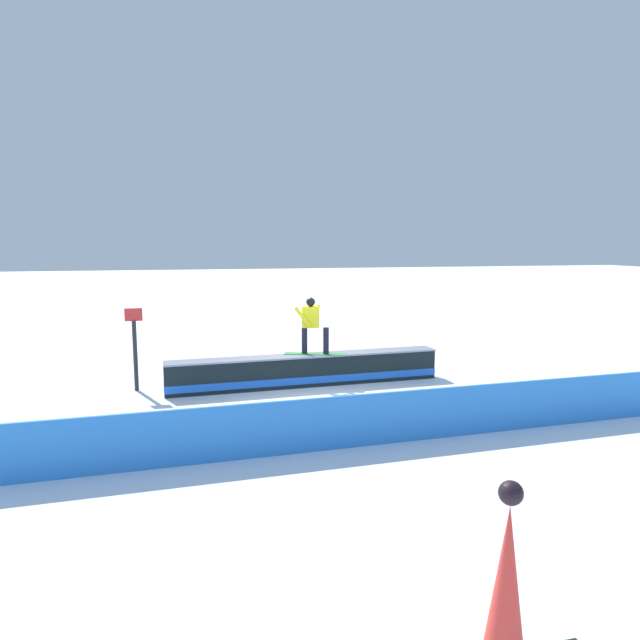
# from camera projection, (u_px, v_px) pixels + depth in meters

# --- Properties ---
(ground_plane) EXTENTS (120.00, 120.00, 0.00)m
(ground_plane) POSITION_uv_depth(u_px,v_px,m) (306.00, 385.00, 13.82)
(ground_plane) COLOR white
(grind_box) EXTENTS (6.77, 0.94, 0.77)m
(grind_box) POSITION_uv_depth(u_px,v_px,m) (306.00, 371.00, 13.77)
(grind_box) COLOR black
(grind_box) RESTS_ON ground_plane
(snowboarder) EXTENTS (1.53, 0.75, 1.40)m
(snowboarder) POSITION_uv_depth(u_px,v_px,m) (312.00, 324.00, 13.68)
(snowboarder) COLOR #398E42
(snowboarder) RESTS_ON grind_box
(safety_fence) EXTENTS (13.36, 0.79, 0.92)m
(safety_fence) POSITION_uv_depth(u_px,v_px,m) (358.00, 421.00, 9.62)
(safety_fence) COLOR #2E80E2
(safety_fence) RESTS_ON ground_plane
(background_skier_left) EXTENTS (1.62, 0.37, 1.62)m
(background_skier_left) POSITION_uv_depth(u_px,v_px,m) (506.00, 583.00, 4.57)
(background_skier_left) COLOR black
(background_skier_left) RESTS_ON ground_plane
(trail_marker) EXTENTS (0.40, 0.10, 1.97)m
(trail_marker) POSITION_uv_depth(u_px,v_px,m) (135.00, 347.00, 13.20)
(trail_marker) COLOR #262628
(trail_marker) RESTS_ON ground_plane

